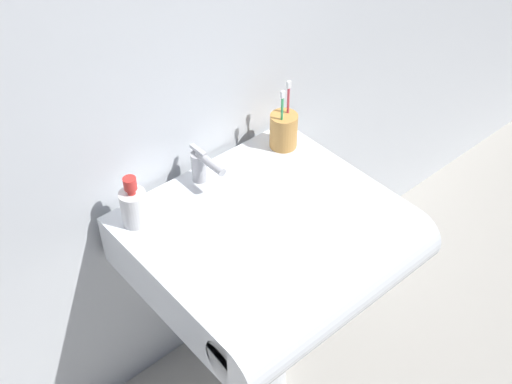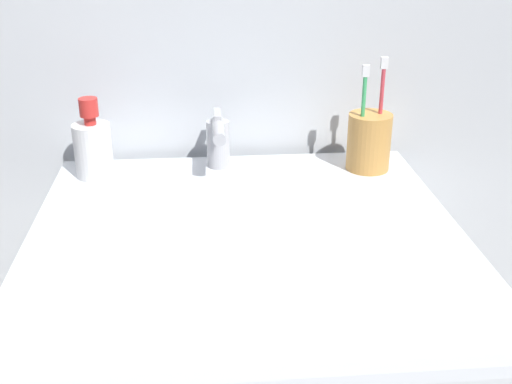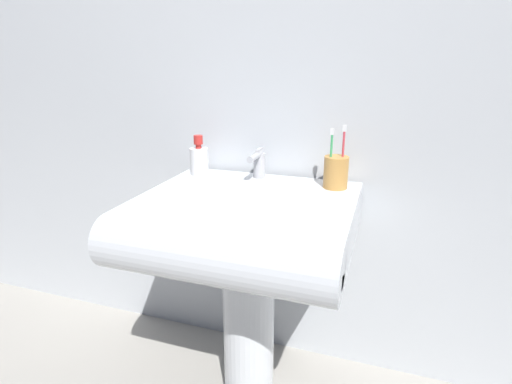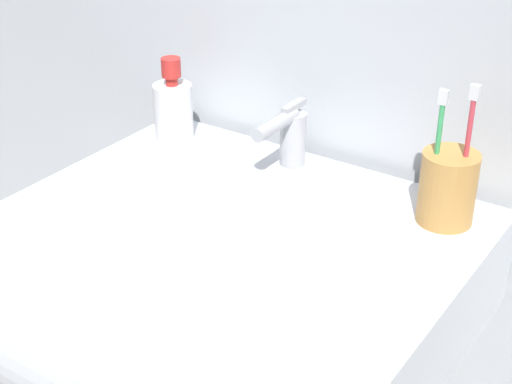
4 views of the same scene
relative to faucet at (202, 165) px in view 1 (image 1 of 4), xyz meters
The scene contains 7 objects.
ground_plane 0.82m from the faucet, 80.99° to the right, with size 6.00×6.00×0.00m, color #ADA89E.
wall_back 0.42m from the faucet, 73.50° to the left, with size 5.00×0.05×2.40m, color silver.
sink_pedestal 0.54m from the faucet, 80.99° to the right, with size 0.17×0.17×0.59m, color white.
sink_basin 0.29m from the faucet, 83.01° to the right, with size 0.63×0.59×0.15m.
faucet is the anchor object (origin of this frame).
toothbrush_cup 0.27m from the faucet, ahead, with size 0.08×0.08×0.20m.
soap_bottle 0.22m from the faucet, behind, with size 0.07×0.07×0.14m.
Camera 1 is at (-0.77, -0.87, 1.84)m, focal length 45.00 mm.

